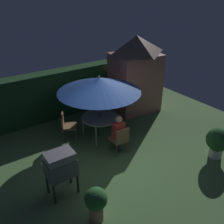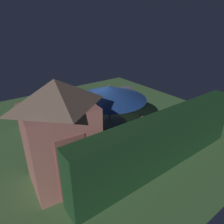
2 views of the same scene
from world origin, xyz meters
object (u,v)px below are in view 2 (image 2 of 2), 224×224
(patio_umbrella, at_px, (109,93))
(chair_far_side, at_px, (108,145))
(bbq_grill, at_px, (125,94))
(person_in_red, at_px, (95,111))
(potted_plant_by_shed, at_px, (26,114))
(potted_plant_by_grill, at_px, (107,95))
(garden_shed, at_px, (60,134))
(chair_toward_hedge, at_px, (138,125))
(patio_table, at_px, (110,123))
(chair_near_shed, at_px, (94,116))

(patio_umbrella, bearing_deg, chair_far_side, 51.43)
(bbq_grill, relative_size, person_in_red, 0.95)
(potted_plant_by_shed, height_order, potted_plant_by_grill, potted_plant_by_shed)
(garden_shed, bearing_deg, chair_toward_hedge, -171.53)
(potted_plant_by_grill, distance_m, person_in_red, 2.60)
(potted_plant_by_shed, bearing_deg, garden_shed, 88.35)
(chair_far_side, xyz_separation_m, chair_toward_hedge, (-1.74, -0.43, 0.00))
(patio_table, distance_m, potted_plant_by_shed, 3.71)
(chair_toward_hedge, distance_m, potted_plant_by_grill, 3.51)
(patio_table, xyz_separation_m, person_in_red, (-0.03, -1.08, 0.09))
(patio_table, height_order, chair_toward_hedge, chair_toward_hedge)
(chair_far_side, relative_size, potted_plant_by_grill, 1.06)
(person_in_red, bearing_deg, garden_shed, 41.75)
(patio_umbrella, height_order, potted_plant_by_shed, patio_umbrella)
(potted_plant_by_shed, bearing_deg, chair_near_shed, 141.34)
(patio_table, distance_m, potted_plant_by_grill, 3.44)
(person_in_red, bearing_deg, patio_table, 88.28)
(chair_near_shed, relative_size, chair_far_side, 1.00)
(chair_far_side, height_order, chair_toward_hedge, same)
(bbq_grill, relative_size, potted_plant_by_shed, 1.24)
(chair_toward_hedge, bearing_deg, potted_plant_by_shed, -47.73)
(patio_table, bearing_deg, patio_umbrella, 80.54)
(patio_umbrella, height_order, chair_far_side, patio_umbrella)
(chair_toward_hedge, bearing_deg, bbq_grill, -118.48)
(bbq_grill, xyz_separation_m, potted_plant_by_shed, (4.40, -1.29, -0.29))
(garden_shed, xyz_separation_m, patio_umbrella, (-2.34, -1.03, 0.35))
(chair_toward_hedge, bearing_deg, patio_umbrella, -28.99)
(patio_table, xyz_separation_m, chair_far_side, (0.77, 0.97, -0.17))
(potted_plant_by_shed, height_order, person_in_red, person_in_red)
(chair_near_shed, bearing_deg, potted_plant_by_shed, -38.66)
(chair_far_side, distance_m, chair_toward_hedge, 1.80)
(patio_table, distance_m, patio_umbrella, 1.19)
(chair_toward_hedge, height_order, potted_plant_by_grill, chair_toward_hedge)
(chair_far_side, bearing_deg, potted_plant_by_grill, -125.22)
(patio_umbrella, relative_size, potted_plant_by_shed, 2.75)
(garden_shed, distance_m, person_in_red, 3.26)
(bbq_grill, height_order, potted_plant_by_shed, bbq_grill)
(garden_shed, bearing_deg, chair_far_side, -177.75)
(patio_table, bearing_deg, chair_far_side, 51.43)
(patio_table, height_order, chair_far_side, chair_far_side)
(potted_plant_by_grill, bearing_deg, patio_table, 55.99)
(potted_plant_by_shed, relative_size, person_in_red, 0.77)
(chair_far_side, height_order, person_in_red, person_in_red)
(bbq_grill, xyz_separation_m, chair_near_shed, (2.14, 0.51, -0.33))
(bbq_grill, relative_size, potted_plant_by_grill, 1.41)
(patio_umbrella, relative_size, chair_near_shed, 2.95)
(person_in_red, bearing_deg, potted_plant_by_grill, -136.96)
(chair_toward_hedge, relative_size, potted_plant_by_shed, 0.93)
(potted_plant_by_shed, bearing_deg, patio_umbrella, 126.75)
(bbq_grill, distance_m, potted_plant_by_shed, 4.59)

